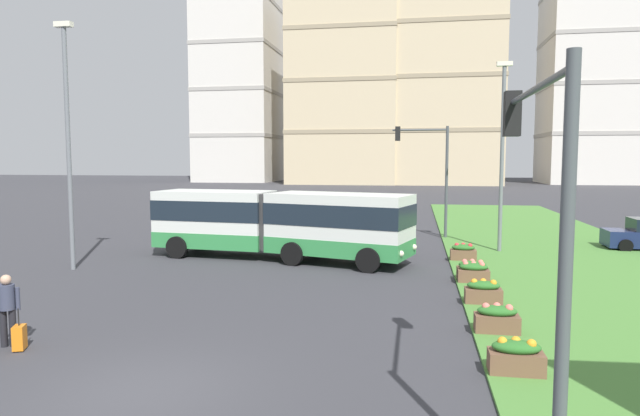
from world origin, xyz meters
name	(u,v)px	position (x,y,z in m)	size (l,w,h in m)	color
ground_plane	(142,391)	(0.00, 0.00, 0.00)	(260.00, 260.00, 0.00)	#38383D
grass_median	(611,292)	(11.65, 10.00, 0.04)	(10.00, 70.00, 0.08)	#4C8438
articulated_bus	(279,223)	(-0.81, 14.14, 1.65)	(11.97, 4.74, 3.00)	silver
car_black_sedan	(239,217)	(-6.04, 24.37, 0.75)	(4.42, 2.06, 1.58)	black
pedestrian_crossing	(7,305)	(-4.38, 1.83, 1.00)	(0.55, 0.36, 1.74)	black
rolling_suitcase	(19,337)	(-3.93, 1.63, 0.31)	(0.36, 0.42, 0.97)	orange
flower_planter_0	(516,356)	(7.25, 2.00, 0.43)	(1.10, 0.56, 0.74)	brown
flower_planter_1	(497,318)	(7.25, 4.74, 0.43)	(1.10, 0.56, 0.74)	brown
flower_planter_2	(483,292)	(7.25, 7.64, 0.43)	(1.10, 0.56, 0.74)	brown
flower_planter_3	(474,272)	(7.25, 10.58, 0.43)	(1.10, 0.56, 0.74)	brown
flower_planter_4	(472,270)	(7.25, 11.02, 0.43)	(1.10, 0.56, 0.74)	brown
flower_planter_5	(463,252)	(7.25, 14.99, 0.43)	(1.10, 0.56, 0.74)	brown
traffic_light_far_right	(430,163)	(5.91, 22.00, 4.25)	(3.11, 0.28, 6.29)	#474C51
traffic_light_near_right	(540,196)	(6.85, -1.55, 3.96)	(0.28, 4.27, 5.67)	#474C51
streetlight_left	(68,137)	(-8.50, 10.49, 5.35)	(0.70, 0.28, 9.81)	slate
streetlight_median	(502,149)	(9.15, 17.66, 4.93)	(0.70, 0.28, 8.98)	slate
apartment_tower_west	(241,52)	(-30.00, 99.64, 25.92)	(14.84, 19.27, 51.80)	silver
apartment_tower_westcentre	(346,88)	(-7.95, 93.78, 17.64)	(19.46, 19.18, 35.25)	beige
apartment_tower_centre	(444,83)	(9.82, 92.69, 17.93)	(19.68, 16.02, 35.82)	beige
apartment_tower_eastcentre	(596,65)	(37.00, 99.11, 21.36)	(17.77, 15.16, 42.68)	silver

